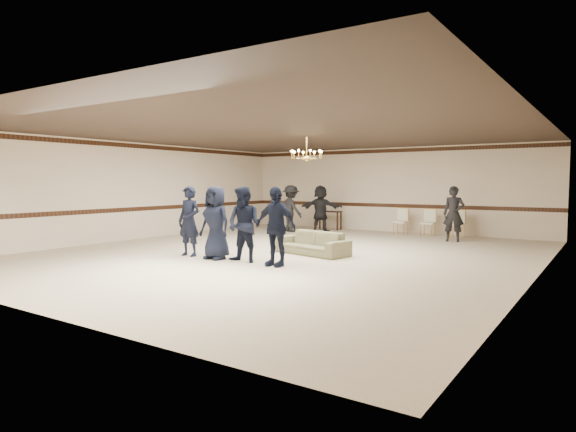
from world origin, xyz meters
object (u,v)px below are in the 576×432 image
(chandelier, at_px, (307,147))
(adult_left, at_px, (291,209))
(console_table, at_px, (330,220))
(banquet_chair_right, at_px, (457,224))
(boy_c, at_px, (244,225))
(boy_b, at_px, (216,223))
(banquet_chair_mid, at_px, (428,223))
(boy_a, at_px, (189,221))
(banquet_chair_left, at_px, (401,221))
(adult_mid, at_px, (321,208))
(boy_d, at_px, (275,226))
(adult_right, at_px, (454,214))
(settee, at_px, (312,243))

(chandelier, bearing_deg, adult_left, 128.57)
(console_table, bearing_deg, banquet_chair_right, 1.62)
(boy_c, bearing_deg, boy_b, 177.86)
(boy_c, bearing_deg, banquet_chair_mid, 74.96)
(boy_a, distance_m, boy_b, 0.90)
(boy_a, xyz_separation_m, boy_b, (0.90, 0.00, 0.00))
(banquet_chair_left, height_order, banquet_chair_right, same)
(boy_b, bearing_deg, boy_c, 1.76)
(adult_mid, bearing_deg, banquet_chair_mid, 176.34)
(boy_d, relative_size, console_table, 2.02)
(adult_mid, xyz_separation_m, adult_right, (5.10, -0.40, 0.00))
(boy_b, relative_size, banquet_chair_left, 1.91)
(banquet_chair_mid, height_order, console_table, banquet_chair_mid)
(banquet_chair_left, bearing_deg, adult_right, -23.62)
(boy_b, height_order, console_table, boy_b)
(settee, relative_size, banquet_chair_mid, 2.19)
(adult_left, distance_m, banquet_chair_right, 6.01)
(chandelier, distance_m, adult_left, 5.25)
(adult_right, bearing_deg, banquet_chair_right, 88.21)
(chandelier, height_order, banquet_chair_right, chandelier)
(banquet_chair_right, bearing_deg, adult_left, -167.72)
(adult_left, distance_m, banquet_chair_left, 4.10)
(settee, xyz_separation_m, adult_mid, (-2.78, 5.26, 0.58))
(chandelier, relative_size, banquet_chair_left, 1.00)
(adult_right, distance_m, console_table, 5.36)
(boy_c, height_order, banquet_chair_left, boy_c)
(boy_d, xyz_separation_m, banquet_chair_right, (1.92, 7.97, -0.43))
(boy_c, distance_m, adult_left, 7.21)
(boy_c, relative_size, settee, 0.87)
(boy_b, height_order, settee, boy_b)
(boy_c, height_order, settee, boy_c)
(banquet_chair_left, bearing_deg, boy_c, -92.57)
(boy_d, distance_m, settee, 2.10)
(boy_b, distance_m, boy_d, 1.80)
(boy_d, relative_size, banquet_chair_left, 1.91)
(adult_mid, relative_size, console_table, 1.98)
(chandelier, distance_m, banquet_chair_right, 6.38)
(boy_c, xyz_separation_m, console_table, (-2.18, 8.17, -0.52))
(boy_a, xyz_separation_m, boy_d, (2.70, 0.00, 0.00))
(adult_right, xyz_separation_m, console_table, (-5.17, 1.31, -0.51))
(boy_a, distance_m, adult_left, 6.67)
(chandelier, xyz_separation_m, adult_left, (-3.03, 3.79, -1.99))
(banquet_chair_left, height_order, banquet_chair_mid, same)
(chandelier, xyz_separation_m, banquet_chair_mid, (1.80, 5.20, -2.40))
(settee, distance_m, adult_right, 5.42)
(banquet_chair_right, xyz_separation_m, console_table, (-5.00, 0.20, -0.10))
(chandelier, bearing_deg, settee, -49.80)
(boy_b, bearing_deg, adult_left, 109.51)
(adult_mid, height_order, console_table, adult_mid)
(boy_a, height_order, settee, boy_a)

